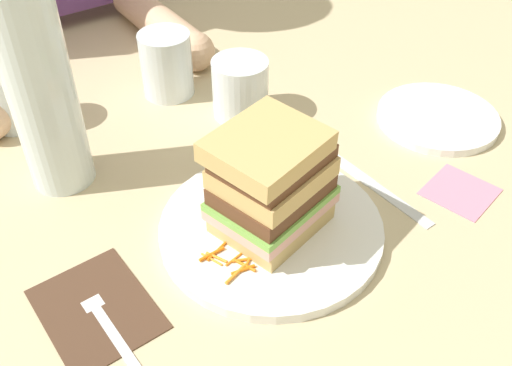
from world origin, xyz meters
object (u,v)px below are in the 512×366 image
knife (372,184)px  side_plate (438,117)px  main_plate (271,228)px  napkin_pink (460,191)px  water_bottle (38,81)px  empty_tumbler_0 (167,64)px  juice_glass (240,90)px  napkin_dark (96,309)px  sandwich (272,183)px  fork (106,322)px  empty_tumbler_1 (11,93)px

knife → side_plate: size_ratio=1.17×
main_plate → side_plate: (0.33, 0.04, -0.00)m
knife → napkin_pink: same height
water_bottle → empty_tumbler_0: size_ratio=3.27×
knife → juice_glass: juice_glass is taller
napkin_dark → sandwich: bearing=-3.4°
fork → side_plate: size_ratio=0.97×
side_plate → napkin_pink: 0.15m
main_plate → empty_tumbler_1: (-0.17, 0.38, 0.04)m
water_bottle → main_plate: bearing=-55.3°
fork → juice_glass: juice_glass is taller
fork → water_bottle: size_ratio=0.53×
napkin_dark → water_bottle: 0.26m
sandwich → knife: bearing=-2.2°
water_bottle → empty_tumbler_0: water_bottle is taller
empty_tumbler_1 → empty_tumbler_0: bearing=-13.2°
empty_tumbler_1 → napkin_pink: (0.40, -0.46, -0.05)m
sandwich → napkin_dark: size_ratio=1.09×
fork → side_plate: (0.53, 0.05, 0.00)m
water_bottle → knife: bearing=-37.0°
sandwich → water_bottle: (-0.16, 0.23, 0.07)m
napkin_dark → side_plate: size_ratio=0.76×
main_plate → water_bottle: water_bottle is taller
empty_tumbler_1 → napkin_dark: bearing=-96.4°
napkin_dark → empty_tumbler_1: bearing=83.6°
sandwich → knife: sandwich is taller
fork → knife: (0.36, 0.00, -0.00)m
napkin_dark → empty_tumbler_0: (0.26, 0.32, 0.05)m
main_plate → knife: bearing=-2.2°
sandwich → water_bottle: 0.28m
napkin_dark → fork: bearing=-87.7°
sandwich → empty_tumbler_1: sandwich is taller
fork → empty_tumbler_1: size_ratio=1.67×
side_plate → fork: bearing=-174.2°
napkin_dark → water_bottle: (0.05, 0.22, 0.14)m
knife → juice_glass: 0.23m
sandwich → empty_tumbler_1: (-0.17, 0.38, -0.02)m
main_plate → napkin_pink: 0.24m
juice_glass → napkin_pink: size_ratio=1.09×
empty_tumbler_1 → main_plate: bearing=-66.4°
napkin_dark → water_bottle: bearing=77.0°
knife → water_bottle: size_ratio=0.64×
main_plate → water_bottle: (-0.16, 0.23, 0.13)m
sandwich → napkin_pink: bearing=-18.4°
side_plate → main_plate: bearing=-172.3°
water_bottle → juice_glass: bearing=-1.5°
fork → water_bottle: water_bottle is taller
main_plate → side_plate: size_ratio=1.49×
empty_tumbler_0 → napkin_pink: bearing=-65.6°
fork → napkin_pink: bearing=-8.7°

